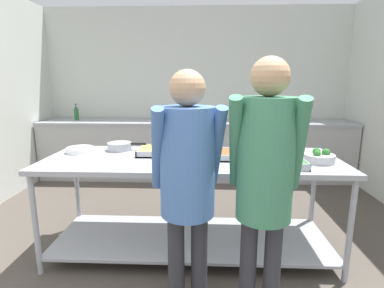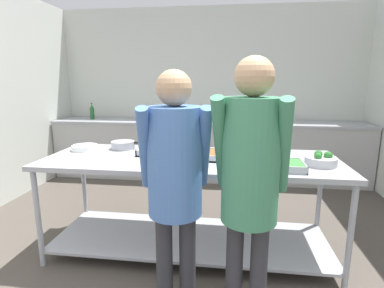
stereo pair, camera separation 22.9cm
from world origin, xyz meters
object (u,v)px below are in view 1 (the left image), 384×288
object	(u,v)px
serving_tray_vegetables	(278,163)
guest_serving_right	(187,172)
water_bottle	(76,113)
broccoli_bowl	(319,157)
serving_tray_greens	(216,155)
guest_serving_left	(265,170)
plate_stack	(80,150)
serving_tray_roast	(163,151)
sauce_pan	(120,146)

from	to	relation	value
serving_tray_vegetables	guest_serving_right	xyz separation A→B (m)	(-0.66, -0.52, 0.08)
water_bottle	broccoli_bowl	bearing A→B (deg)	-37.56
water_bottle	serving_tray_greens	bearing A→B (deg)	-45.41
broccoli_bowl	guest_serving_left	size ratio (longest dim) A/B	0.15
plate_stack	guest_serving_right	world-z (taller)	guest_serving_right
plate_stack	serving_tray_roast	size ratio (longest dim) A/B	0.57
sauce_pan	serving_tray_roast	distance (m)	0.45
sauce_pan	guest_serving_left	bearing A→B (deg)	-44.47
broccoli_bowl	water_bottle	world-z (taller)	water_bottle
plate_stack	guest_serving_left	world-z (taller)	guest_serving_left
plate_stack	water_bottle	distance (m)	2.22
sauce_pan	serving_tray_vegetables	bearing A→B (deg)	-19.93
broccoli_bowl	guest_serving_left	distance (m)	0.97
serving_tray_vegetables	guest_serving_right	size ratio (longest dim) A/B	0.27
plate_stack	water_bottle	world-z (taller)	water_bottle
sauce_pan	serving_tray_greens	world-z (taller)	sauce_pan
serving_tray_greens	guest_serving_left	distance (m)	0.92
guest_serving_right	water_bottle	world-z (taller)	guest_serving_right
sauce_pan	guest_serving_right	distance (m)	1.24
serving_tray_vegetables	broccoli_bowl	world-z (taller)	broccoli_bowl
sauce_pan	guest_serving_left	world-z (taller)	guest_serving_left
serving_tray_vegetables	broccoli_bowl	xyz separation A→B (m)	(0.37, 0.14, 0.02)
sauce_pan	water_bottle	bearing A→B (deg)	122.68
serving_tray_vegetables	guest_serving_left	size ratio (longest dim) A/B	0.26
serving_tray_roast	broccoli_bowl	distance (m)	1.32
guest_serving_left	guest_serving_right	world-z (taller)	guest_serving_left
serving_tray_roast	serving_tray_greens	xyz separation A→B (m)	(0.47, -0.11, -0.00)
water_bottle	guest_serving_right	bearing A→B (deg)	-56.65
serving_tray_greens	water_bottle	bearing A→B (deg)	134.59
serving_tray_roast	broccoli_bowl	xyz separation A→B (m)	(1.30, -0.22, 0.02)
serving_tray_roast	water_bottle	xyz separation A→B (m)	(-1.66, 2.06, 0.12)
serving_tray_vegetables	guest_serving_left	distance (m)	0.68
serving_tray_greens	serving_tray_roast	bearing A→B (deg)	166.95
sauce_pan	water_bottle	world-z (taller)	water_bottle
serving_tray_vegetables	guest_serving_right	world-z (taller)	guest_serving_right
guest_serving_left	broccoli_bowl	bearing A→B (deg)	52.35
serving_tray_greens	water_bottle	world-z (taller)	water_bottle
serving_tray_vegetables	water_bottle	bearing A→B (deg)	137.06
plate_stack	serving_tray_greens	xyz separation A→B (m)	(1.24, -0.14, 0.00)
plate_stack	serving_tray_vegetables	size ratio (longest dim) A/B	0.58
water_bottle	serving_tray_roast	bearing A→B (deg)	-51.01
serving_tray_roast	guest_serving_right	size ratio (longest dim) A/B	0.27
broccoli_bowl	serving_tray_vegetables	bearing A→B (deg)	-159.29
plate_stack	sauce_pan	bearing A→B (deg)	16.95
serving_tray_roast	water_bottle	size ratio (longest dim) A/B	1.69
sauce_pan	guest_serving_right	xyz separation A→B (m)	(0.70, -1.02, 0.07)
plate_stack	sauce_pan	world-z (taller)	sauce_pan
sauce_pan	guest_serving_right	bearing A→B (deg)	-55.40
sauce_pan	water_bottle	distance (m)	2.29
plate_stack	guest_serving_left	bearing A→B (deg)	-34.42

